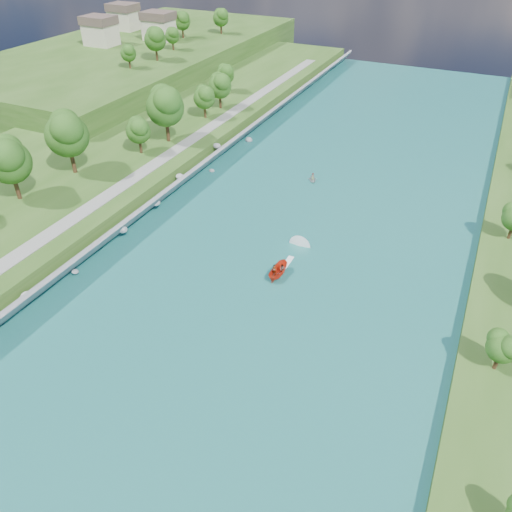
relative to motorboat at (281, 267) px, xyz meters
The scene contains 10 objects.
ground 15.19m from the motorboat, 96.04° to the right, with size 260.00×260.00×0.00m, color #2D5119.
river_water 5.25m from the motorboat, 107.94° to the left, with size 55.00×240.00×0.10m, color #195B5F.
berm_west 51.84m from the motorboat, behind, with size 45.00×240.00×3.50m, color #2D5119.
ridge_west 116.07m from the motorboat, 136.46° to the left, with size 60.00×120.00×9.00m, color #2D5119.
riprap_bank 27.84m from the motorboat, behind, with size 4.15×236.00×4.20m.
riverside_path 34.55m from the motorboat, behind, with size 3.00×200.00×0.10m, color gray.
ridge_houses 124.55m from the motorboat, 136.74° to the left, with size 29.50×29.50×8.40m.
trees_ridge 106.15m from the motorboat, 130.35° to the left, with size 14.99×53.71×10.55m.
motorboat is the anchor object (origin of this frame).
raft 30.84m from the motorboat, 101.31° to the left, with size 2.81×3.20×1.65m.
Camera 1 is at (23.70, -40.09, 44.92)m, focal length 35.00 mm.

